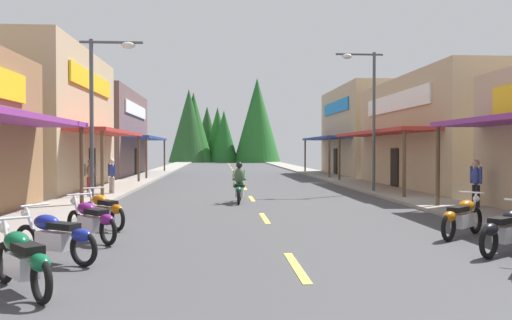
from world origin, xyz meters
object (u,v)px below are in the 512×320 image
Objects in this scene: motorcycle_parked_right_3 at (507,229)px; motorcycle_parked_left_3 at (91,220)px; streetlamp_left at (102,97)px; motorcycle_parked_left_2 at (55,236)px; pedestrian_browsing at (112,174)px; pedestrian_waiting at (476,181)px; motorcycle_parked_left_1 at (22,259)px; motorcycle_parked_right_4 at (462,217)px; pedestrian_by_shop at (90,174)px; streetlamp_right at (367,102)px; motorcycle_parked_left_4 at (104,209)px; rider_cruising_lead at (239,186)px.

motorcycle_parked_right_3 and motorcycle_parked_left_3 have the same top height.
streetlamp_left is at bearing -31.27° from motorcycle_parked_left_3.
motorcycle_parked_left_2 is at bearing 135.14° from motorcycle_parked_left_3.
motorcycle_parked_right_3 is at bearing -145.57° from motorcycle_parked_left_2.
pedestrian_browsing is 0.96× the size of pedestrian_waiting.
pedestrian_browsing reaches higher than motorcycle_parked_left_1.
motorcycle_parked_left_1 is at bearing 138.99° from motorcycle_parked_left_3.
motorcycle_parked_right_4 is 16.90m from pedestrian_by_shop.
pedestrian_by_shop is at bearing 179.12° from streetlamp_right.
motorcycle_parked_right_4 is (-1.20, -12.24, -3.74)m from streetlamp_right.
motorcycle_parked_left_4 is at bearing -77.43° from streetlamp_left.
motorcycle_parked_left_4 is at bearing 119.20° from motorcycle_parked_right_3.
streetlamp_left is 3.61× the size of pedestrian_browsing.
motorcycle_parked_right_4 is (0.02, 1.95, 0.00)m from motorcycle_parked_right_3.
motorcycle_parked_left_3 is (-8.45, 2.00, 0.00)m from motorcycle_parked_right_3.
rider_cruising_lead is (3.60, 8.22, 0.17)m from motorcycle_parked_left_3.
streetlamp_left is 5.46m from pedestrian_browsing.
pedestrian_waiting is at bearing 18.95° from motorcycle_parked_right_4.
rider_cruising_lead reaches higher than motorcycle_parked_left_1.
pedestrian_browsing is (-1.90, 15.91, 0.46)m from motorcycle_parked_left_1.
streetlamp_left is 3.46× the size of pedestrian_waiting.
motorcycle_parked_right_3 is 8.69m from motorcycle_parked_left_3.
streetlamp_right is at bearing -79.99° from motorcycle_parked_left_3.
pedestrian_waiting is at bearing -107.79° from rider_cruising_lead.
streetlamp_right is 7.97m from pedestrian_waiting.
streetlamp_right reaches higher than motorcycle_parked_left_1.
motorcycle_parked_left_3 is at bearing 166.82° from pedestrian_by_shop.
streetlamp_left is 3.55× the size of motorcycle_parked_left_3.
streetlamp_right is at bearing -39.75° from pedestrian_browsing.
streetlamp_right is 8.09m from rider_cruising_lead.
motorcycle_parked_left_4 is 1.04× the size of pedestrian_browsing.
motorcycle_parked_right_4 is 0.97× the size of pedestrian_waiting.
motorcycle_parked_right_3 is 11.31m from rider_cruising_lead.
motorcycle_parked_right_4 is 1.04× the size of pedestrian_by_shop.
streetlamp_right is 3.54× the size of motorcycle_parked_left_2.
streetlamp_right is 3.92× the size of motorcycle_parked_left_3.
motorcycle_parked_right_3 is 8.58m from motorcycle_parked_left_2.
pedestrian_browsing is (-0.57, 4.56, -2.95)m from streetlamp_left.
motorcycle_parked_right_3 is at bearing -168.19° from pedestrian_by_shop.
rider_cruising_lead is at bearing -149.08° from pedestrian_by_shop.
pedestrian_by_shop is (-2.80, 10.38, 0.44)m from motorcycle_parked_left_4.
streetlamp_left reaches higher than motorcycle_parked_left_3.
motorcycle_parked_right_4 is at bearing -145.55° from rider_cruising_lead.
streetlamp_left is at bearing -49.68° from motorcycle_parked_left_2.
motorcycle_parked_left_2 is 1.11× the size of motorcycle_parked_left_3.
pedestrian_by_shop is at bearing 107.47° from streetlamp_left.
motorcycle_parked_right_3 is 18.37m from pedestrian_by_shop.
pedestrian_waiting is (14.33, -7.27, 0.07)m from pedestrian_by_shop.
motorcycle_parked_right_4 is at bearing -36.18° from streetlamp_left.
rider_cruising_lead is (3.56, 12.47, 0.17)m from motorcycle_parked_left_1.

